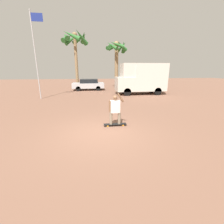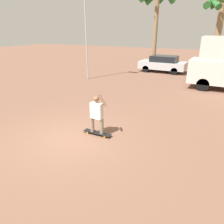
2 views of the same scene
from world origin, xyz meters
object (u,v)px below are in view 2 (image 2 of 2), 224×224
at_px(skateboard, 97,133).
at_px(person_skateboarder, 97,113).
at_px(palm_tree_near_van, 222,10).
at_px(parked_car_silver, 163,64).
at_px(flagpole, 86,21).

distance_m(skateboard, person_skateboarder, 0.81).
xyz_separation_m(skateboard, palm_tree_near_van, (2.66, 15.29, 5.06)).
bearing_deg(parked_car_silver, flagpole, -127.57).
height_order(parked_car_silver, palm_tree_near_van, palm_tree_near_van).
xyz_separation_m(person_skateboarder, palm_tree_near_van, (2.66, 15.29, 4.25)).
distance_m(palm_tree_near_van, flagpole, 11.13).
relative_size(palm_tree_near_van, flagpole, 0.87).
xyz_separation_m(parked_car_silver, flagpole, (-4.35, -5.66, 3.50)).
relative_size(skateboard, palm_tree_near_van, 0.17).
bearing_deg(palm_tree_near_van, flagpole, -139.10).
height_order(skateboard, parked_car_silver, parked_car_silver).
bearing_deg(skateboard, parked_car_silver, 95.74).
bearing_deg(flagpole, palm_tree_near_van, 40.90).
bearing_deg(parked_car_silver, palm_tree_near_van, 21.74).
height_order(person_skateboarder, flagpole, flagpole).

